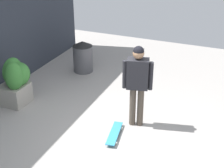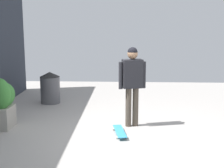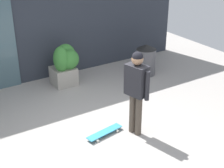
% 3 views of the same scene
% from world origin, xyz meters
% --- Properties ---
extents(ground_plane, '(12.00, 12.00, 0.00)m').
position_xyz_m(ground_plane, '(0.00, 0.00, 0.00)').
color(ground_plane, '#9E9993').
extents(skateboarder, '(0.36, 0.59, 1.75)m').
position_xyz_m(skateboarder, '(0.60, -0.27, 1.08)').
color(skateboarder, '#4C4238').
rests_on(skateboarder, ground_plane).
extents(skateboard, '(0.84, 0.32, 0.08)m').
position_xyz_m(skateboard, '(0.03, -0.01, 0.06)').
color(skateboard, teal).
rests_on(skateboard, ground_plane).
extents(planter_box_left, '(0.71, 0.64, 1.11)m').
position_xyz_m(planter_box_left, '(0.39, 2.61, 0.60)').
color(planter_box_left, gray).
rests_on(planter_box_left, ground_plane).
extents(trash_bin, '(0.56, 0.56, 0.89)m').
position_xyz_m(trash_bin, '(2.61, 2.02, 0.45)').
color(trash_bin, '#4C4C51').
rests_on(trash_bin, ground_plane).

